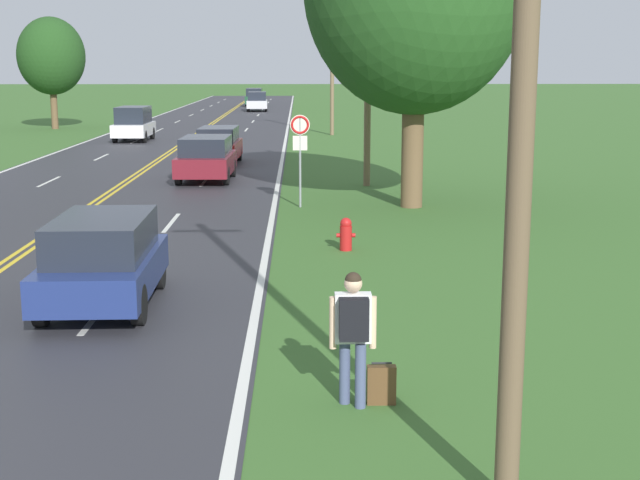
% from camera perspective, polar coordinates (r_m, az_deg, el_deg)
% --- Properties ---
extents(hitchhiker_person, '(0.60, 0.42, 1.76)m').
position_cam_1_polar(hitchhiker_person, '(11.26, 2.13, -5.50)').
color(hitchhiker_person, '#475175').
rests_on(hitchhiker_person, ground).
extents(suitcase, '(0.37, 0.15, 0.56)m').
position_cam_1_polar(suitcase, '(11.63, 3.95, -9.23)').
color(suitcase, brown).
rests_on(suitcase, ground).
extents(fire_hydrant, '(0.45, 0.29, 0.78)m').
position_cam_1_polar(fire_hydrant, '(20.95, 1.67, 0.40)').
color(fire_hydrant, red).
rests_on(fire_hydrant, ground).
extents(traffic_sign, '(0.60, 0.10, 2.82)m').
position_cam_1_polar(traffic_sign, '(27.14, -1.29, 6.57)').
color(traffic_sign, gray).
rests_on(traffic_sign, ground).
extents(utility_pole_midground, '(1.80, 0.24, 8.34)m').
position_cam_1_polar(utility_pole_midground, '(32.09, 3.09, 11.17)').
color(utility_pole_midground, brown).
rests_on(utility_pole_midground, ground).
extents(utility_pole_far, '(1.80, 0.24, 9.80)m').
position_cam_1_polar(utility_pole_far, '(55.90, 0.79, 11.91)').
color(utility_pole_far, brown).
rests_on(utility_pole_far, ground).
extents(tree_left_verge, '(4.51, 4.51, 7.49)m').
position_cam_1_polar(tree_left_verge, '(63.85, -16.83, 11.20)').
color(tree_left_verge, brown).
rests_on(tree_left_verge, ground).
extents(car_dark_blue_suv_approaching, '(1.89, 4.02, 1.64)m').
position_cam_1_polar(car_dark_blue_suv_approaching, '(16.47, -13.71, -1.20)').
color(car_dark_blue_suv_approaching, black).
rests_on(car_dark_blue_suv_approaching, ground).
extents(car_maroon_hatchback_mid_near, '(2.02, 4.07, 1.67)m').
position_cam_1_polar(car_maroon_hatchback_mid_near, '(33.83, -7.30, 5.25)').
color(car_maroon_hatchback_mid_near, black).
rests_on(car_maroon_hatchback_mid_near, ground).
extents(car_red_van_mid_far, '(1.87, 4.17, 1.61)m').
position_cam_1_polar(car_red_van_mid_far, '(39.81, -6.51, 6.09)').
color(car_red_van_mid_far, black).
rests_on(car_red_van_mid_far, ground).
extents(car_white_van_receding, '(1.89, 4.15, 1.96)m').
position_cam_1_polar(car_white_van_receding, '(52.56, -11.84, 7.32)').
color(car_white_van_receding, black).
rests_on(car_white_van_receding, ground).
extents(car_silver_suv_distant, '(2.01, 4.04, 1.82)m').
position_cam_1_polar(car_silver_suv_distant, '(85.25, -4.04, 8.86)').
color(car_silver_suv_distant, black).
rests_on(car_silver_suv_distant, ground).
extents(car_dark_green_suv_horizon, '(1.83, 4.36, 1.90)m').
position_cam_1_polar(car_dark_green_suv_horizon, '(95.25, -4.22, 9.11)').
color(car_dark_green_suv_horizon, black).
rests_on(car_dark_green_suv_horizon, ground).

